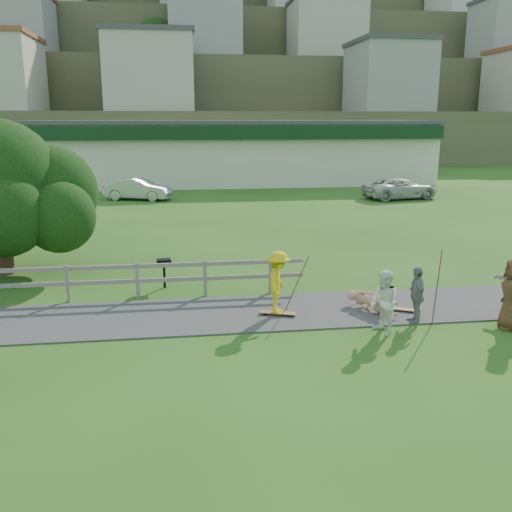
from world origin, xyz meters
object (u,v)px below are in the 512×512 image
object	(u,v)px
tree	(0,217)
bbq	(164,273)
car_white	(400,188)
skater_rider	(278,286)
car_silver	(138,189)
spectator_c	(512,294)
skater_fallen	(372,302)
spectator_b	(416,295)
spectator_a	(384,303)

from	to	relation	value
tree	bbq	bearing A→B (deg)	-24.52
car_white	tree	xyz separation A→B (m)	(-20.77, -16.15, 1.29)
skater_rider	tree	xyz separation A→B (m)	(-8.56, 5.67, 1.13)
car_silver	spectator_c	bearing A→B (deg)	-138.72
skater_fallen	spectator_c	world-z (taller)	spectator_c
car_white	car_silver	bearing A→B (deg)	72.78
tree	bbq	world-z (taller)	tree
car_silver	bbq	distance (m)	20.71
skater_rider	spectator_c	bearing A→B (deg)	-90.56
car_silver	tree	bearing A→B (deg)	-172.49
skater_rider	bbq	size ratio (longest dim) A/B	1.84
car_silver	car_white	world-z (taller)	car_silver
spectator_b	car_silver	distance (m)	26.20
skater_rider	tree	size ratio (longest dim) A/B	0.26
spectator_c	car_white	bearing A→B (deg)	-176.47
spectator_c	bbq	size ratio (longest dim) A/B	1.96
spectator_b	skater_rider	bearing A→B (deg)	-100.40
spectator_c	tree	bearing A→B (deg)	-98.43
bbq	tree	bearing A→B (deg)	148.29
skater_fallen	tree	bearing A→B (deg)	125.05
spectator_c	car_silver	bearing A→B (deg)	-138.06
skater_fallen	car_silver	xyz separation A→B (m)	(-7.74, 23.81, 0.41)
spectator_a	car_silver	distance (m)	26.48
spectator_a	spectator_c	size ratio (longest dim) A/B	0.88
spectator_a	bbq	xyz separation A→B (m)	(-5.46, 4.79, -0.34)
bbq	skater_fallen	bearing A→B (deg)	-36.48
car_silver	spectator_a	bearing A→B (deg)	-145.27
skater_rider	car_white	distance (m)	25.00
spectator_a	spectator_b	xyz separation A→B (m)	(1.12, 0.65, -0.05)
spectator_b	tree	size ratio (longest dim) A/B	0.23
car_silver	skater_rider	bearing A→B (deg)	-149.56
spectator_a	tree	size ratio (longest dim) A/B	0.24
car_white	bbq	size ratio (longest dim) A/B	5.37
car_silver	tree	xyz separation A→B (m)	(-3.46, -18.11, 1.27)
skater_fallen	car_white	bearing A→B (deg)	38.40
spectator_b	spectator_c	bearing A→B (deg)	76.13
skater_fallen	car_white	distance (m)	23.87
car_white	tree	size ratio (longest dim) A/B	0.75
skater_fallen	bbq	world-z (taller)	bbq
spectator_b	bbq	size ratio (longest dim) A/B	1.63
skater_fallen	tree	xyz separation A→B (m)	(-11.20, 5.70, 1.68)
spectator_c	car_silver	size ratio (longest dim) A/B	0.42
skater_fallen	spectator_a	distance (m)	1.68
skater_rider	spectator_b	xyz separation A→B (m)	(3.49, -0.97, -0.09)
car_white	bbq	xyz separation A→B (m)	(-15.29, -18.65, -0.23)
spectator_b	car_silver	bearing A→B (deg)	-155.73
skater_rider	spectator_b	distance (m)	3.63
tree	skater_rider	bearing A→B (deg)	-33.50
spectator_a	skater_rider	bearing A→B (deg)	-136.23
car_white	spectator_b	bearing A→B (deg)	148.30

